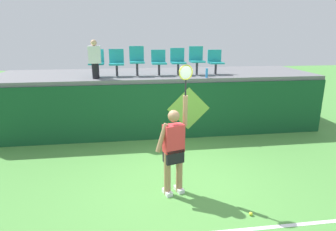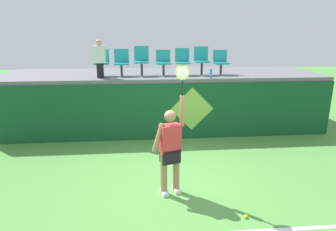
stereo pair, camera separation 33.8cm
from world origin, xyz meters
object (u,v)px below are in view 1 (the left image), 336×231
(tennis_ball, at_px, (251,214))
(spectator_0, at_px, (95,59))
(tennis_player, at_px, (174,148))
(stadium_chair_4, at_px, (178,60))
(stadium_chair_1, at_px, (117,61))
(stadium_chair_5, at_px, (197,59))
(stadium_chair_0, at_px, (96,61))
(stadium_chair_3, at_px, (159,61))
(water_bottle, at_px, (207,73))
(stadium_chair_6, at_px, (215,61))
(stadium_chair_2, at_px, (137,59))

(tennis_ball, bearing_deg, spectator_0, 123.49)
(spectator_0, bearing_deg, tennis_player, -63.83)
(stadium_chair_4, distance_m, spectator_0, 2.50)
(stadium_chair_1, distance_m, stadium_chair_5, 2.46)
(stadium_chair_1, xyz_separation_m, spectator_0, (-0.59, -0.43, 0.12))
(stadium_chair_0, bearing_deg, stadium_chair_3, -0.05)
(tennis_player, height_order, water_bottle, tennis_player)
(water_bottle, relative_size, spectator_0, 0.25)
(stadium_chair_3, relative_size, stadium_chair_6, 1.02)
(stadium_chair_6, bearing_deg, water_bottle, -122.80)
(stadium_chair_0, height_order, stadium_chair_5, stadium_chair_5)
(tennis_player, distance_m, stadium_chair_2, 4.16)
(stadium_chair_2, bearing_deg, stadium_chair_1, -179.70)
(stadium_chair_2, relative_size, stadium_chair_3, 1.15)
(stadium_chair_1, relative_size, stadium_chair_2, 0.91)
(stadium_chair_0, relative_size, stadium_chair_1, 1.00)
(tennis_ball, distance_m, spectator_0, 5.78)
(tennis_ball, xyz_separation_m, stadium_chair_3, (-1.06, 4.84, 2.18))
(stadium_chair_2, relative_size, stadium_chair_4, 1.08)
(water_bottle, relative_size, stadium_chair_1, 0.34)
(tennis_player, distance_m, stadium_chair_4, 4.18)
(tennis_player, height_order, tennis_ball, tennis_player)
(stadium_chair_2, bearing_deg, tennis_player, -82.57)
(tennis_player, bearing_deg, stadium_chair_6, 63.47)
(water_bottle, height_order, stadium_chair_6, stadium_chair_6)
(stadium_chair_4, bearing_deg, stadium_chair_3, -179.52)
(stadium_chair_3, bearing_deg, stadium_chair_0, 179.95)
(stadium_chair_3, height_order, spectator_0, spectator_0)
(stadium_chair_4, xyz_separation_m, spectator_0, (-2.46, -0.43, 0.11))
(tennis_ball, xyz_separation_m, spectator_0, (-2.92, 4.42, 2.31))
(water_bottle, height_order, spectator_0, spectator_0)
(tennis_ball, distance_m, stadium_chair_6, 5.36)
(tennis_player, bearing_deg, spectator_0, 116.17)
(tennis_player, height_order, stadium_chair_0, stadium_chair_0)
(stadium_chair_2, xyz_separation_m, stadium_chair_3, (0.67, -0.01, -0.06))
(water_bottle, xyz_separation_m, stadium_chair_2, (-1.99, 0.73, 0.35))
(stadium_chair_0, xyz_separation_m, stadium_chair_2, (1.20, 0.01, 0.04))
(spectator_0, bearing_deg, stadium_chair_2, 19.70)
(stadium_chair_1, bearing_deg, water_bottle, -15.70)
(stadium_chair_3, height_order, stadium_chair_5, stadium_chair_5)
(tennis_player, height_order, stadium_chair_2, stadium_chair_2)
(stadium_chair_2, height_order, stadium_chair_3, stadium_chair_2)
(water_bottle, height_order, stadium_chair_4, stadium_chair_4)
(tennis_player, xyz_separation_m, tennis_ball, (1.21, -0.94, -0.93))
(tennis_ball, height_order, stadium_chair_3, stadium_chair_3)
(stadium_chair_0, distance_m, stadium_chair_5, 3.05)
(stadium_chair_0, bearing_deg, stadium_chair_1, 0.29)
(stadium_chair_5, bearing_deg, water_bottle, -79.34)
(tennis_player, distance_m, stadium_chair_5, 4.33)
(tennis_player, height_order, spectator_0, spectator_0)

